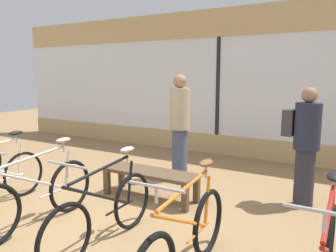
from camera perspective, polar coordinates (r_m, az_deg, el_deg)
The scene contains 8 objects.
ground_plane at distance 4.33m, azimuth -11.82°, elevation -15.70°, with size 24.00×24.00×0.00m, color #99754C.
shop_back_wall at distance 7.38m, azimuth 8.77°, elevation 7.66°, with size 12.00×0.08×3.20m.
bicycle_center_left at distance 4.23m, azimuth -21.87°, elevation -11.20°, with size 0.46×1.76×1.02m.
bicycle_center_right at distance 3.58m, azimuth -11.05°, elevation -14.51°, with size 0.46×1.69×1.01m.
bicycle_right at distance 3.00m, azimuth 3.07°, elevation -19.29°, with size 0.46×1.71×1.01m.
display_bench at distance 4.80m, azimuth -3.13°, elevation -8.61°, with size 1.40×0.44×0.42m.
customer_near_rack at distance 5.54m, azimuth 2.05°, elevation 0.22°, with size 0.41×0.41×1.80m.
customer_by_window at distance 4.79m, azimuth 22.73°, elevation -2.78°, with size 0.51×0.38×1.63m.
Camera 1 is at (2.65, -2.92, 1.79)m, focal length 35.00 mm.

